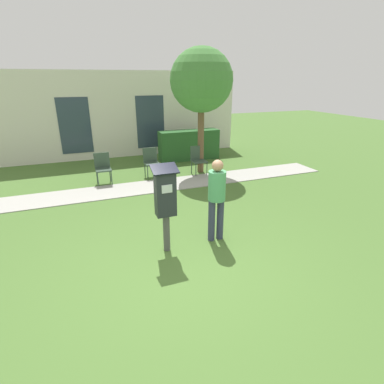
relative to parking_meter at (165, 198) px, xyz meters
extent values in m
plane|color=#476B2D|center=(0.13, -0.55, -1.02)|extent=(40.00, 40.00, 0.00)
cube|color=#A3A099|center=(0.13, 3.41, -1.01)|extent=(12.00, 1.10, 0.02)
cube|color=silver|center=(0.13, 7.37, 0.58)|extent=(10.00, 0.24, 3.20)
cube|color=#2D3D4C|center=(-1.27, 7.24, 0.28)|extent=(1.10, 0.02, 2.00)
cube|color=#2D3D4C|center=(1.53, 7.24, 0.28)|extent=(1.10, 0.02, 2.00)
cylinder|color=#4C4C4C|center=(0.00, 0.00, -0.67)|extent=(0.12, 0.12, 0.70)
cube|color=#23282D|center=(0.00, 0.00, 0.08)|extent=(0.34, 0.22, 0.80)
cube|color=silver|center=(0.00, -0.12, 0.20)|extent=(0.18, 0.01, 0.14)
cube|color=black|center=(0.00, 0.00, 0.51)|extent=(0.44, 0.31, 0.12)
cylinder|color=#333851|center=(0.90, 0.04, -0.61)|extent=(0.13, 0.13, 0.82)
cylinder|color=#333851|center=(1.08, 0.04, -0.61)|extent=(0.13, 0.13, 0.82)
cylinder|color=#4C9E66|center=(0.99, 0.04, 0.08)|extent=(0.32, 0.32, 0.55)
sphere|color=tan|center=(0.99, 0.04, 0.46)|extent=(0.21, 0.21, 0.21)
cylinder|color=#334738|center=(-0.86, 3.95, -0.81)|extent=(0.03, 0.03, 0.42)
cylinder|color=#334738|center=(-0.48, 3.95, -0.81)|extent=(0.03, 0.03, 0.42)
cylinder|color=#334738|center=(-0.86, 4.33, -0.81)|extent=(0.03, 0.03, 0.42)
cylinder|color=#334738|center=(-0.48, 4.33, -0.81)|extent=(0.03, 0.03, 0.42)
cube|color=#334738|center=(-0.67, 4.14, -0.58)|extent=(0.44, 0.44, 0.04)
cube|color=#334738|center=(-0.67, 4.34, -0.34)|extent=(0.44, 0.04, 0.44)
cylinder|color=#334738|center=(0.62, 4.10, -0.81)|extent=(0.03, 0.03, 0.42)
cylinder|color=#334738|center=(1.00, 4.10, -0.81)|extent=(0.03, 0.03, 0.42)
cylinder|color=#334738|center=(0.62, 4.48, -0.81)|extent=(0.03, 0.03, 0.42)
cylinder|color=#334738|center=(1.00, 4.48, -0.81)|extent=(0.03, 0.03, 0.42)
cube|color=#334738|center=(0.81, 4.29, -0.58)|extent=(0.44, 0.44, 0.04)
cube|color=#334738|center=(0.81, 4.49, -0.34)|extent=(0.44, 0.04, 0.44)
cylinder|color=#334738|center=(2.09, 3.82, -0.81)|extent=(0.03, 0.03, 0.42)
cylinder|color=#334738|center=(2.47, 3.82, -0.81)|extent=(0.03, 0.03, 0.42)
cylinder|color=#334738|center=(2.09, 4.20, -0.81)|extent=(0.03, 0.03, 0.42)
cylinder|color=#334738|center=(2.47, 4.20, -0.81)|extent=(0.03, 0.03, 0.42)
cube|color=#334738|center=(2.28, 4.01, -0.58)|extent=(0.44, 0.44, 0.04)
cube|color=#334738|center=(2.28, 4.21, -0.34)|extent=(0.44, 0.04, 0.44)
cube|color=#285628|center=(2.67, 5.95, -0.47)|extent=(2.27, 0.60, 1.10)
cylinder|color=brown|center=(2.44, 4.27, 0.08)|extent=(0.20, 0.20, 2.20)
sphere|color=#47843D|center=(2.44, 4.27, 1.85)|extent=(1.90, 1.90, 1.90)
camera|label=1|loc=(-1.28, -4.56, 1.90)|focal=28.00mm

